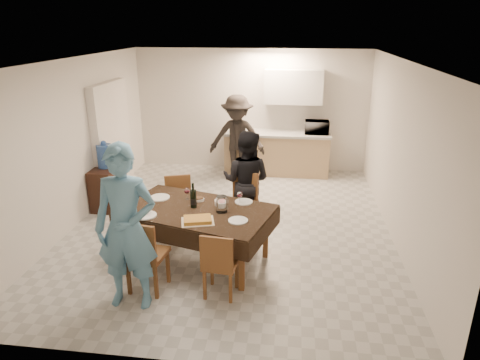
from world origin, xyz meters
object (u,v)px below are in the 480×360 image
at_px(wine_bottle, 193,195).
at_px(person_far, 246,181).
at_px(person_kitchen, 237,138).
at_px(console, 108,187).
at_px(person_near, 126,228).
at_px(savoury_tart, 198,220).
at_px(dining_table, 197,211).
at_px(water_jug, 105,156).
at_px(water_pitcher, 222,204).
at_px(microwave, 317,127).

bearing_deg(wine_bottle, person_far, 59.04).
height_order(wine_bottle, person_kitchen, person_kitchen).
bearing_deg(console, person_near, -61.87).
relative_size(savoury_tart, person_near, 0.21).
bearing_deg(console, person_kitchen, 39.38).
distance_m(savoury_tart, person_near, 0.95).
bearing_deg(person_near, wine_bottle, 62.94).
bearing_deg(dining_table, water_jug, 156.64).
distance_m(wine_bottle, water_pitcher, 0.42).
bearing_deg(water_pitcher, water_jug, 144.39).
relative_size(console, wine_bottle, 2.31).
height_order(water_pitcher, microwave, microwave).
height_order(console, wine_bottle, wine_bottle).
xyz_separation_m(dining_table, water_jug, (-1.97, 1.62, 0.20)).
xyz_separation_m(dining_table, person_far, (0.55, 1.05, 0.07)).
bearing_deg(water_pitcher, wine_bottle, 165.96).
bearing_deg(water_pitcher, person_far, 79.70).
bearing_deg(savoury_tart, water_pitcher, 52.85).
relative_size(console, microwave, 1.61).
height_order(console, water_jug, water_jug).
relative_size(person_far, person_kitchen, 0.91).
bearing_deg(wine_bottle, water_jug, 140.88).
relative_size(dining_table, savoury_tart, 5.47).
bearing_deg(person_kitchen, dining_table, -91.82).
height_order(water_jug, person_kitchen, person_kitchen).
relative_size(water_pitcher, microwave, 0.44).
xyz_separation_m(water_jug, microwave, (3.70, 2.16, 0.11)).
xyz_separation_m(wine_bottle, savoury_tart, (0.15, -0.43, -0.15)).
distance_m(dining_table, console, 2.58).
xyz_separation_m(microwave, person_far, (-1.18, -2.72, -0.25)).
height_order(console, microwave, microwave).
height_order(dining_table, console, dining_table).
bearing_deg(person_far, water_pitcher, 90.89).
relative_size(microwave, person_near, 0.26).
distance_m(microwave, person_kitchen, 1.69).
bearing_deg(console, wine_bottle, -39.12).
bearing_deg(person_near, console, 115.51).
bearing_deg(person_kitchen, wine_bottle, -92.72).
distance_m(wine_bottle, person_kitchen, 3.28).
distance_m(dining_table, water_jug, 2.56).
height_order(dining_table, water_pitcher, water_pitcher).
height_order(water_pitcher, person_kitchen, person_kitchen).
height_order(dining_table, water_jug, water_jug).
distance_m(console, microwave, 4.34).
bearing_deg(water_pitcher, dining_table, 171.87).
distance_m(console, savoury_tart, 2.91).
xyz_separation_m(water_pitcher, person_near, (-0.90, -1.00, 0.09)).
relative_size(savoury_tart, microwave, 0.82).
relative_size(wine_bottle, savoury_tart, 0.85).
height_order(savoury_tart, person_kitchen, person_kitchen).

